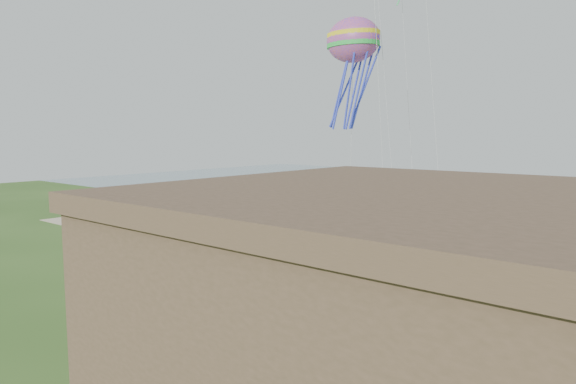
% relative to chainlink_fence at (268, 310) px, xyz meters
% --- Properties ---
extents(ground, '(160.00, 160.00, 0.00)m').
position_rel_chainlink_fence_xyz_m(ground, '(0.00, -6.00, -0.55)').
color(ground, '#2F4E1A').
rests_on(ground, ground).
extents(sand_beach, '(72.00, 20.00, 0.02)m').
position_rel_chainlink_fence_xyz_m(sand_beach, '(0.00, 16.00, -0.55)').
color(sand_beach, tan).
rests_on(sand_beach, ground).
extents(ocean, '(160.00, 68.00, 0.02)m').
position_rel_chainlink_fence_xyz_m(ocean, '(0.00, 60.00, -0.55)').
color(ocean, slate).
rests_on(ocean, ground).
extents(chainlink_fence, '(36.20, 0.20, 1.25)m').
position_rel_chainlink_fence_xyz_m(chainlink_fence, '(0.00, 0.00, 0.00)').
color(chainlink_fence, brown).
rests_on(chainlink_fence, ground).
extents(picnic_table, '(1.91, 1.58, 0.72)m').
position_rel_chainlink_fence_xyz_m(picnic_table, '(3.64, -3.06, -0.19)').
color(picnic_table, brown).
rests_on(picnic_table, ground).
extents(octopus_kite, '(4.03, 3.21, 7.37)m').
position_rel_chainlink_fence_xyz_m(octopus_kite, '(-2.77, 11.05, 11.87)').
color(octopus_kite, orange).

